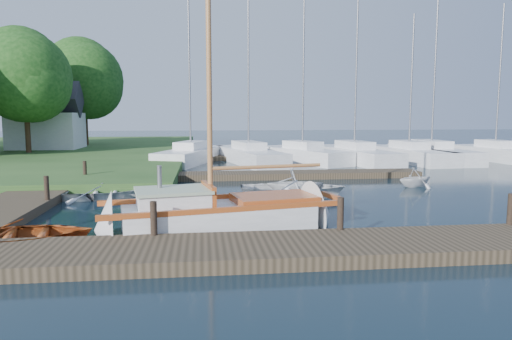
{
  "coord_description": "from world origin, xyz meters",
  "views": [
    {
      "loc": [
        -1.84,
        -15.65,
        3.09
      ],
      "look_at": [
        0.0,
        0.0,
        1.2
      ],
      "focal_mm": 32.0,
      "sensor_mm": 36.0,
      "label": 1
    }
  ],
  "objects": [
    {
      "name": "marina_boat_6",
      "position": [
        18.23,
        13.58,
        0.57
      ],
      "size": [
        2.84,
        7.59,
        10.5
      ],
      "rotation": [
        0.0,
        0.0,
        1.66
      ],
      "color": "silver",
      "rests_on": "ground"
    },
    {
      "name": "tree_3",
      "position": [
        -14.0,
        18.05,
        5.81
      ],
      "size": [
        6.41,
        6.38,
        8.74
      ],
      "color": "#332114",
      "rests_on": "shore"
    },
    {
      "name": "marina_boat_0",
      "position": [
        -2.61,
        14.43,
        0.57
      ],
      "size": [
        4.66,
        8.25,
        10.57
      ],
      "rotation": [
        0.0,
        0.0,
        1.24
      ],
      "color": "silver",
      "rests_on": "ground"
    },
    {
      "name": "ground",
      "position": [
        0.0,
        0.0,
        0.0
      ],
      "size": [
        160.0,
        160.0,
        0.0
      ],
      "primitive_type": "plane",
      "color": "black",
      "rests_on": "ground"
    },
    {
      "name": "tender_d",
      "position": [
        7.36,
        3.07,
        0.47
      ],
      "size": [
        2.24,
        2.09,
        0.95
      ],
      "primitive_type": "imported",
      "rotation": [
        0.0,
        0.0,
        1.94
      ],
      "color": "silver",
      "rests_on": "ground"
    },
    {
      "name": "tender_c",
      "position": [
        1.58,
        1.18,
        0.41
      ],
      "size": [
        4.2,
        3.15,
        0.83
      ],
      "primitive_type": "imported",
      "rotation": [
        0.0,
        0.0,
        1.49
      ],
      "color": "silver",
      "rests_on": "ground"
    },
    {
      "name": "mooring_post_1",
      "position": [
        -3.0,
        -5.0,
        0.7
      ],
      "size": [
        0.16,
        0.16,
        0.8
      ],
      "primitive_type": "cylinder",
      "color": "black",
      "rests_on": "near_dock"
    },
    {
      "name": "tree_7",
      "position": [
        -12.0,
        26.05,
        6.2
      ],
      "size": [
        6.83,
        6.83,
        9.38
      ],
      "color": "#332114",
      "rests_on": "shore"
    },
    {
      "name": "mooring_post_2",
      "position": [
        1.5,
        -5.0,
        0.7
      ],
      "size": [
        0.16,
        0.16,
        0.8
      ],
      "primitive_type": "cylinder",
      "color": "black",
      "rests_on": "near_dock"
    },
    {
      "name": "pontoon",
      "position": [
        10.0,
        16.0,
        0.15
      ],
      "size": [
        30.0,
        1.6,
        0.3
      ],
      "primitive_type": "cube",
      "color": "#332A1D",
      "rests_on": "ground"
    },
    {
      "name": "marina_boat_2",
      "position": [
        4.76,
        14.03,
        0.57
      ],
      "size": [
        5.27,
        7.98,
        10.92
      ],
      "rotation": [
        0.0,
        0.0,
        2.0
      ],
      "color": "silver",
      "rests_on": "ground"
    },
    {
      "name": "sailboat",
      "position": [
        -1.29,
        -3.49,
        0.34
      ],
      "size": [
        7.39,
        3.3,
        9.83
      ],
      "rotation": [
        0.0,
        0.0,
        0.19
      ],
      "color": "silver",
      "rests_on": "ground"
    },
    {
      "name": "mooring_post_5",
      "position": [
        -7.0,
        5.0,
        0.7
      ],
      "size": [
        0.16,
        0.16,
        0.8
      ],
      "primitive_type": "cylinder",
      "color": "black",
      "rests_on": "left_dock"
    },
    {
      "name": "mooring_post_4",
      "position": [
        -7.0,
        0.0,
        0.7
      ],
      "size": [
        0.16,
        0.16,
        0.8
      ],
      "primitive_type": "cylinder",
      "color": "black",
      "rests_on": "left_dock"
    },
    {
      "name": "marina_boat_5",
      "position": [
        13.82,
        14.04,
        0.57
      ],
      "size": [
        2.42,
        9.33,
        12.12
      ],
      "rotation": [
        0.0,
        0.0,
        1.59
      ],
      "color": "silver",
      "rests_on": "ground"
    },
    {
      "name": "tender_b",
      "position": [
        1.71,
        1.55,
        0.57
      ],
      "size": [
        2.29,
        2.02,
        1.15
      ],
      "primitive_type": "imported",
      "rotation": [
        0.0,
        0.0,
        1.51
      ],
      "color": "silver",
      "rests_on": "ground"
    },
    {
      "name": "house_c",
      "position": [
        -14.0,
        22.0,
        2.58
      ],
      "size": [
        5.25,
        4.0,
        5.28
      ],
      "color": "white",
      "rests_on": "shore"
    },
    {
      "name": "left_dock",
      "position": [
        -8.0,
        2.0,
        0.15
      ],
      "size": [
        2.2,
        18.0,
        0.3
      ],
      "primitive_type": "cube",
      "color": "#332A1D",
      "rests_on": "ground"
    },
    {
      "name": "marina_boat_3",
      "position": [
        8.21,
        13.68,
        0.58
      ],
      "size": [
        3.54,
        9.35,
        12.87
      ],
      "rotation": [
        0.0,
        0.0,
        1.72
      ],
      "color": "silver",
      "rests_on": "ground"
    },
    {
      "name": "far_dock",
      "position": [
        2.0,
        6.5,
        0.15
      ],
      "size": [
        14.0,
        1.6,
        0.3
      ],
      "primitive_type": "cube",
      "color": "#332A1D",
      "rests_on": "ground"
    },
    {
      "name": "tender_a",
      "position": [
        -5.64,
        1.73,
        0.32
      ],
      "size": [
        3.34,
        2.54,
        0.65
      ],
      "primitive_type": "imported",
      "rotation": [
        0.0,
        0.0,
        1.67
      ],
      "color": "silver",
      "rests_on": "ground"
    },
    {
      "name": "near_dock",
      "position": [
        0.0,
        -6.0,
        0.15
      ],
      "size": [
        18.0,
        2.2,
        0.3
      ],
      "primitive_type": "cube",
      "color": "#332A1D",
      "rests_on": "ground"
    },
    {
      "name": "marina_boat_4",
      "position": [
        11.91,
        13.43,
        0.56
      ],
      "size": [
        3.0,
        8.57,
        9.64
      ],
      "rotation": [
        0.0,
        0.0,
        1.67
      ],
      "color": "silver",
      "rests_on": "ground"
    },
    {
      "name": "marina_boat_1",
      "position": [
        1.16,
        14.01,
        0.56
      ],
      "size": [
        4.21,
        9.48,
        10.81
      ],
      "rotation": [
        0.0,
        0.0,
        1.8
      ],
      "color": "silver",
      "rests_on": "ground"
    },
    {
      "name": "dinghy",
      "position": [
        -6.25,
        -4.49,
        0.35
      ],
      "size": [
        3.72,
        2.92,
        0.7
      ],
      "primitive_type": "imported",
      "rotation": [
        0.0,
        0.0,
        1.73
      ],
      "color": "#9D471D",
      "rests_on": "ground"
    },
    {
      "name": "mooring_post_3",
      "position": [
        6.0,
        -5.0,
        0.7
      ],
      "size": [
        0.16,
        0.16,
        0.8
      ],
      "primitive_type": "cylinder",
      "color": "black",
      "rests_on": "near_dock"
    }
  ]
}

